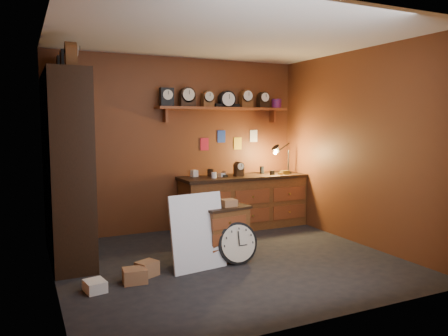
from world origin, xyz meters
TOP-DOWN VIEW (x-y plane):
  - floor at (0.00, 0.00)m, footprint 4.00×4.00m
  - room_shell at (0.04, 0.11)m, footprint 4.02×3.62m
  - shelving_unit at (-1.79, 0.98)m, footprint 0.47×1.60m
  - workbench at (0.97, 1.47)m, footprint 2.10×0.66m
  - low_cabinet at (-0.04, 0.14)m, footprint 0.67×0.60m
  - big_round_clock at (0.05, -0.12)m, footprint 0.51×0.17m
  - white_panel at (-0.45, -0.10)m, footprint 0.70×0.28m
  - mini_fridge at (0.30, 1.18)m, footprint 0.53×0.55m
  - floor_box_a at (-1.22, -0.22)m, footprint 0.27×0.23m
  - floor_box_b at (-1.65, -0.30)m, footprint 0.23×0.26m
  - floor_box_c at (-1.05, -0.08)m, footprint 0.28×0.26m

SIDE VIEW (x-z plane):
  - floor at x=0.00m, z-range 0.00..0.00m
  - white_panel at x=-0.45m, z-range -0.45..0.45m
  - floor_box_b at x=-1.65m, z-range 0.00..0.11m
  - floor_box_a at x=-1.22m, z-range 0.00..0.15m
  - floor_box_c at x=-1.05m, z-range 0.00..0.16m
  - mini_fridge at x=0.30m, z-range 0.00..0.48m
  - big_round_clock at x=0.05m, z-range -0.01..0.50m
  - low_cabinet at x=-0.04m, z-range -0.01..0.75m
  - workbench at x=0.97m, z-range -0.21..1.15m
  - shelving_unit at x=-1.79m, z-range -0.03..2.54m
  - room_shell at x=0.04m, z-range 0.37..3.08m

